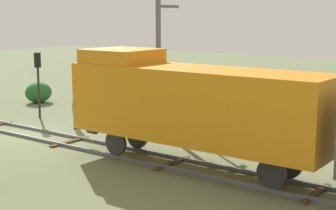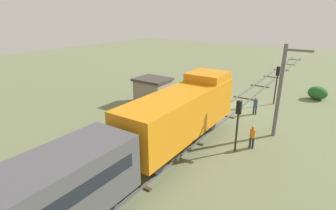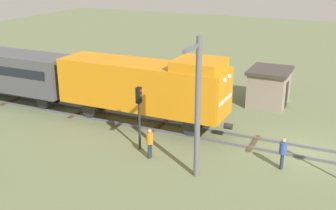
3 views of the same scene
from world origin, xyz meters
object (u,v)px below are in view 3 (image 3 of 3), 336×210
worker_near_track (283,151)px  relay_hut (269,87)px  locomotive (145,84)px  traffic_signal_mid (139,106)px  catenary_mast (197,105)px  worker_by_signal (150,141)px

worker_near_track → relay_hut: bearing=-78.1°
relay_hut → locomotive: bearing=139.6°
traffic_signal_mid → catenary_mast: (-1.67, -4.08, 1.20)m
catenary_mast → relay_hut: bearing=-3.9°
locomotive → worker_near_track: locomotive is taller
catenary_mast → locomotive: bearing=47.5°
worker_near_track → traffic_signal_mid: bearing=2.9°
locomotive → catenary_mast: (-5.07, -5.53, 1.00)m
relay_hut → worker_near_track: bearing=-163.7°
locomotive → worker_by_signal: 5.20m
locomotive → traffic_signal_mid: bearing=-156.9°
traffic_signal_mid → worker_near_track: traffic_signal_mid is taller
locomotive → relay_hut: locomotive is taller
worker_by_signal → catenary_mast: catenary_mast is taller
relay_hut → traffic_signal_mid: bearing=155.6°
locomotive → relay_hut: 9.95m
catenary_mast → worker_by_signal: bearing=74.0°
traffic_signal_mid → worker_near_track: (1.00, -7.82, -1.58)m
worker_near_track → worker_by_signal: bearing=10.5°
locomotive → catenary_mast: catenary_mast is taller
catenary_mast → traffic_signal_mid: bearing=67.8°
worker_near_track → catenary_mast: (-2.67, 3.74, 2.78)m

